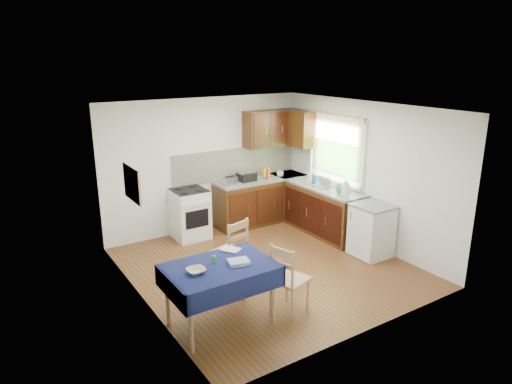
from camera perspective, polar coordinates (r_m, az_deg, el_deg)
floor at (r=7.33m, az=1.50°, el=-9.34°), size 4.20×4.20×0.00m
ceiling at (r=6.63m, az=1.66°, el=10.47°), size 4.00×4.20×0.02m
wall_back at (r=8.64m, az=-6.30°, el=3.41°), size 4.00×0.02×2.50m
wall_front at (r=5.37m, az=14.33°, el=-5.32°), size 4.00×0.02×2.50m
wall_left at (r=6.04m, az=-14.35°, el=-2.87°), size 0.02×4.20×2.50m
wall_right at (r=8.14m, az=13.31°, el=2.23°), size 0.02×4.20×2.50m
base_cabinets at (r=8.86m, az=4.22°, el=-1.72°), size 1.90×2.30×0.86m
worktop_back at (r=8.98m, az=0.63°, el=1.59°), size 1.90×0.60×0.04m
worktop_right at (r=8.48m, az=8.60°, el=0.49°), size 0.60×1.70×0.04m
worktop_corner at (r=9.34m, az=3.97°, el=2.15°), size 0.60×0.60×0.04m
splashback at (r=8.93m, az=-2.52°, el=3.61°), size 2.70×0.02×0.60m
upper_cabinets at (r=9.05m, az=3.19°, el=7.96°), size 1.20×0.85×0.70m
stove at (r=8.39m, az=-8.26°, el=-2.69°), size 0.60×0.61×0.92m
window at (r=8.52m, az=9.98°, el=5.83°), size 0.04×1.48×1.26m
fridge at (r=7.81m, az=14.25°, el=-4.67°), size 0.58×0.60×0.89m
corkboard at (r=6.22m, az=-15.22°, el=1.00°), size 0.04×0.62×0.47m
dining_table at (r=5.61m, az=-4.53°, el=-10.12°), size 1.31×0.89×0.80m
chair_far at (r=6.61m, az=-3.11°, el=-7.28°), size 0.55×0.55×1.01m
chair_near at (r=5.94m, az=3.99°, el=-10.53°), size 0.53×0.53×0.96m
toaster at (r=8.48m, az=-3.26°, el=1.39°), size 0.24×0.15×0.19m
sandwich_press at (r=8.79m, az=-1.18°, el=2.00°), size 0.32×0.28×0.19m
sauce_bottle at (r=8.90m, az=1.42°, el=2.29°), size 0.05×0.05×0.22m
yellow_packet at (r=9.11m, az=1.24°, el=2.51°), size 0.16×0.13×0.18m
dish_rack at (r=8.53m, az=8.56°, el=0.88°), size 0.38×0.29×0.18m
kettle at (r=8.05m, az=11.12°, el=0.45°), size 0.15×0.15×0.25m
cup at (r=9.12m, az=3.03°, el=2.28°), size 0.16×0.16×0.11m
soap_bottle_a at (r=8.63m, az=6.73°, el=1.90°), size 0.15×0.15×0.27m
soap_bottle_b at (r=8.70m, az=7.15°, el=1.82°), size 0.12×0.11×0.21m
soap_bottle_c at (r=8.18m, az=10.43°, el=0.54°), size 0.16×0.16×0.16m
plate_bowl at (r=5.41m, az=-7.50°, el=-9.74°), size 0.22×0.22×0.05m
book at (r=5.90m, az=-3.61°, el=-7.49°), size 0.28×0.30×0.02m
spice_jar at (r=5.62m, az=-5.29°, el=-8.39°), size 0.05×0.05×0.09m
tea_towel at (r=5.59m, az=-2.18°, el=-8.73°), size 0.29×0.25×0.04m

